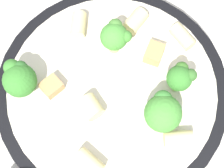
# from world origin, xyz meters

# --- Properties ---
(ground_plane) EXTENTS (2.00, 2.00, 0.00)m
(ground_plane) POSITION_xyz_m (0.00, 0.00, 0.00)
(ground_plane) COLOR beige
(pasta_bowl) EXTENTS (0.22, 0.22, 0.03)m
(pasta_bowl) POSITION_xyz_m (0.00, 0.00, 0.02)
(pasta_bowl) COLOR black
(pasta_bowl) RESTS_ON ground_plane
(broccoli_floret_0) EXTENTS (0.03, 0.03, 0.04)m
(broccoli_floret_0) POSITION_xyz_m (-0.05, -0.01, 0.05)
(broccoli_floret_0) COLOR #9EC175
(broccoli_floret_0) RESTS_ON pasta_bowl
(broccoli_floret_1) EXTENTS (0.03, 0.03, 0.04)m
(broccoli_floret_1) POSITION_xyz_m (0.03, -0.03, 0.05)
(broccoli_floret_1) COLOR #9EC175
(broccoli_floret_1) RESTS_ON pasta_bowl
(broccoli_floret_2) EXTENTS (0.03, 0.03, 0.04)m
(broccoli_floret_2) POSITION_xyz_m (0.06, 0.05, 0.05)
(broccoli_floret_2) COLOR #93B766
(broccoli_floret_2) RESTS_ON pasta_bowl
(broccoli_floret_3) EXTENTS (0.02, 0.03, 0.03)m
(broccoli_floret_3) POSITION_xyz_m (-0.05, -0.04, 0.05)
(broccoli_floret_3) COLOR #84AD60
(broccoli_floret_3) RESTS_ON pasta_bowl
(rigatoni_0) EXTENTS (0.02, 0.01, 0.01)m
(rigatoni_0) POSITION_xyz_m (-0.03, 0.07, 0.04)
(rigatoni_0) COLOR beige
(rigatoni_0) RESTS_ON pasta_bowl
(rigatoni_1) EXTENTS (0.03, 0.02, 0.01)m
(rigatoni_1) POSITION_xyz_m (-0.02, -0.08, 0.03)
(rigatoni_1) COLOR beige
(rigatoni_1) RESTS_ON pasta_bowl
(rigatoni_2) EXTENTS (0.02, 0.03, 0.02)m
(rigatoni_2) POSITION_xyz_m (0.03, -0.07, 0.04)
(rigatoni_2) COLOR beige
(rigatoni_2) RESTS_ON pasta_bowl
(rigatoni_3) EXTENTS (0.02, 0.02, 0.02)m
(rigatoni_3) POSITION_xyz_m (-0.00, 0.03, 0.04)
(rigatoni_3) COLOR beige
(rigatoni_3) RESTS_ON pasta_bowl
(rigatoni_4) EXTENTS (0.03, 0.03, 0.01)m
(rigatoni_4) POSITION_xyz_m (0.07, -0.03, 0.04)
(rigatoni_4) COLOR beige
(rigatoni_4) RESTS_ON pasta_bowl
(rigatoni_5) EXTENTS (0.03, 0.03, 0.01)m
(rigatoni_5) POSITION_xyz_m (-0.08, -0.00, 0.04)
(rigatoni_5) COLOR beige
(rigatoni_5) RESTS_ON pasta_bowl
(chicken_chunk_0) EXTENTS (0.02, 0.02, 0.01)m
(chicken_chunk_0) POSITION_xyz_m (0.04, 0.04, 0.03)
(chicken_chunk_0) COLOR tan
(chicken_chunk_0) RESTS_ON pasta_bowl
(chicken_chunk_1) EXTENTS (0.02, 0.02, 0.01)m
(chicken_chunk_1) POSITION_xyz_m (-0.01, -0.05, 0.03)
(chicken_chunk_1) COLOR tan
(chicken_chunk_1) RESTS_ON pasta_bowl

